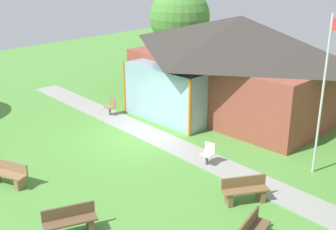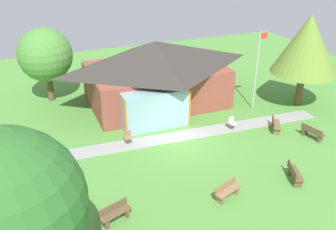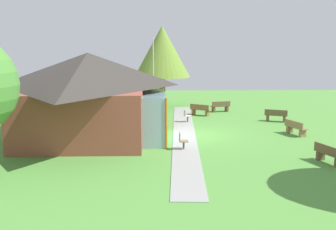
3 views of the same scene
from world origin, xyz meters
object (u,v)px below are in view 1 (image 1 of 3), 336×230
object	(u,v)px
bench_front_center	(8,174)
patio_chair_lawn_spare	(208,155)
bench_mid_right	(245,191)
pavilion	(236,62)
tree_behind_pavilion_left	(180,18)
patio_chair_west	(111,107)
flagpole	(324,90)
bench_front_right	(70,222)

from	to	relation	value
bench_front_center	patio_chair_lawn_spare	xyz separation A→B (m)	(3.87, 6.02, 0.01)
bench_front_center	bench_mid_right	xyz separation A→B (m)	(6.40, 4.82, 0.00)
pavilion	tree_behind_pavilion_left	size ratio (longest dim) A/B	1.90
pavilion	bench_mid_right	bearing A→B (deg)	-50.98
pavilion	tree_behind_pavilion_left	xyz separation A→B (m)	(-7.27, 3.57, 1.14)
bench_front_center	bench_mid_right	world-z (taller)	same
pavilion	patio_chair_lawn_spare	distance (m)	6.90
patio_chair_lawn_spare	bench_mid_right	bearing A→B (deg)	145.66
bench_mid_right	pavilion	bearing A→B (deg)	-109.22
pavilion	bench_mid_right	distance (m)	9.24
bench_front_center	tree_behind_pavilion_left	distance (m)	17.03
patio_chair_west	flagpole	bearing A→B (deg)	-170.87
bench_front_right	patio_chair_west	xyz separation A→B (m)	(-6.91, 6.85, 0.01)
bench_mid_right	bench_front_right	bearing A→B (deg)	4.96
bench_front_right	patio_chair_lawn_spare	distance (m)	6.10
bench_front_center	patio_chair_west	xyz separation A→B (m)	(-2.98, 6.77, 0.01)
bench_front_right	patio_chair_lawn_spare	bearing A→B (deg)	-156.92
patio_chair_west	tree_behind_pavilion_left	size ratio (longest dim) A/B	0.15
tree_behind_pavilion_left	bench_mid_right	bearing A→B (deg)	-39.25
bench_front_center	pavilion	bearing A→B (deg)	-114.05
flagpole	tree_behind_pavilion_left	distance (m)	15.30
flagpole	patio_chair_lawn_spare	xyz separation A→B (m)	(-3.14, -2.26, -2.73)
bench_front_center	tree_behind_pavilion_left	size ratio (longest dim) A/B	0.28
pavilion	bench_front_center	bearing A→B (deg)	-93.52
pavilion	patio_chair_lawn_spare	world-z (taller)	pavilion
flagpole	patio_chair_lawn_spare	distance (m)	4.73
bench_front_center	bench_mid_right	distance (m)	8.02
patio_chair_lawn_spare	bench_front_center	bearing A→B (deg)	48.22
patio_chair_west	bench_mid_right	bearing A→B (deg)	168.80
bench_front_center	bench_front_right	xyz separation A→B (m)	(3.93, -0.08, 0.00)
bench_front_center	bench_front_right	bearing A→B (deg)	158.37
bench_front_right	patio_chair_west	distance (m)	9.73
tree_behind_pavilion_left	patio_chair_lawn_spare	bearing A→B (deg)	-42.02
bench_front_right	bench_mid_right	size ratio (longest dim) A/B	1.03
bench_mid_right	flagpole	bearing A→B (deg)	-158.10
flagpole	tree_behind_pavilion_left	xyz separation A→B (m)	(-13.54, 7.11, 0.45)
bench_front_right	tree_behind_pavilion_left	world-z (taller)	tree_behind_pavilion_left
bench_mid_right	tree_behind_pavilion_left	size ratio (longest dim) A/B	0.27
patio_chair_lawn_spare	patio_chair_west	bearing A→B (deg)	-15.31
pavilion	tree_behind_pavilion_left	world-z (taller)	tree_behind_pavilion_left
bench_front_right	patio_chair_lawn_spare	world-z (taller)	patio_chair_lawn_spare
pavilion	flagpole	distance (m)	7.24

